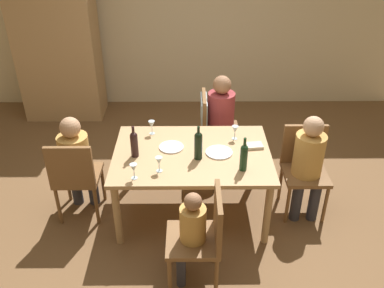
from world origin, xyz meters
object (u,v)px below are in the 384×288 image
dinner_plate_host (219,152)px  person_child_small (190,231)px  wine_glass_centre (159,161)px  person_man_bearded (309,160)px  chair_right_end (304,164)px  wine_glass_near_left (134,168)px  dining_table (192,160)px  chair_near (204,233)px  wine_bottle_dark_red (198,145)px  dinner_plate_guest_left (171,147)px  chair_left_end (75,174)px  armoire_cabinet (57,43)px  wine_bottle_short_olive (244,156)px  chair_far_right (210,120)px  wine_glass_far (152,125)px  wine_bottle_tall_green (134,143)px  wine_glass_near_right (235,130)px  person_man_guest (223,115)px

dinner_plate_host → person_child_small: bearing=-107.5°
wine_glass_centre → person_man_bearded: bearing=11.0°
chair_right_end → wine_glass_near_left: chair_right_end is taller
dining_table → person_child_small: person_child_small is taller
chair_near → wine_bottle_dark_red: bearing=2.0°
dinner_plate_host → dinner_plate_guest_left: same height
chair_near → person_child_small: bearing=90.0°
chair_right_end → chair_near: same height
chair_left_end → wine_glass_near_left: bearing=-27.6°
armoire_cabinet → person_child_small: armoire_cabinet is taller
person_man_bearded → wine_bottle_short_olive: person_man_bearded is taller
chair_far_right → wine_glass_far: (-0.64, -0.54, 0.24)m
person_man_bearded → wine_bottle_tall_green: (-1.70, -0.03, 0.22)m
armoire_cabinet → wine_bottle_dark_red: 3.08m
chair_far_right → wine_bottle_dark_red: size_ratio=2.68×
dinner_plate_guest_left → dinner_plate_host: bearing=-12.1°
chair_near → wine_glass_near_left: bearing=50.3°
wine_bottle_short_olive → chair_right_end: bearing=28.9°
dining_table → person_child_small: 0.92m
person_child_small → wine_glass_near_left: (-0.49, 0.50, 0.27)m
chair_far_right → person_child_small: (-0.25, -1.84, -0.03)m
chair_right_end → chair_near: 1.46m
chair_left_end → wine_glass_near_right: chair_left_end is taller
dining_table → wine_glass_far: 0.60m
chair_near → chair_right_end: bearing=-46.6°
wine_bottle_short_olive → wine_glass_near_left: size_ratio=2.25×
dinner_plate_host → chair_far_right: bearing=92.6°
chair_left_end → wine_bottle_dark_red: wine_bottle_dark_red is taller
wine_bottle_short_olive → wine_glass_near_right: (-0.02, 0.56, -0.04)m
wine_bottle_short_olive → wine_glass_centre: (-0.77, -0.02, -0.04)m
chair_left_end → wine_bottle_short_olive: bearing=-7.2°
wine_glass_far → chair_right_end: bearing=-10.6°
armoire_cabinet → person_man_bearded: size_ratio=1.96×
person_child_small → wine_glass_centre: bearing=24.3°
armoire_cabinet → person_man_guest: bearing=-31.4°
chair_far_right → wine_bottle_dark_red: bearing=-9.2°
person_man_guest → wine_bottle_tall_green: person_man_guest is taller
dinner_plate_host → wine_glass_centre: bearing=-151.8°
wine_glass_near_right → wine_glass_far: size_ratio=1.00×
armoire_cabinet → chair_left_end: 2.55m
person_child_small → chair_right_end: bearing=-49.4°
wine_glass_near_right → wine_glass_centre: bearing=-142.4°
chair_right_end → person_man_guest: size_ratio=0.80×
dining_table → wine_glass_centre: (-0.30, -0.31, 0.19)m
armoire_cabinet → dinner_plate_guest_left: size_ratio=8.87×
chair_far_right → person_child_small: bearing=-7.6°
person_child_small → wine_glass_near_left: person_child_small is taller
wine_glass_centre → chair_left_end: bearing=165.4°
wine_bottle_dark_red → chair_near: bearing=-88.0°
wine_bottle_tall_green → wine_glass_near_right: bearing=17.7°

